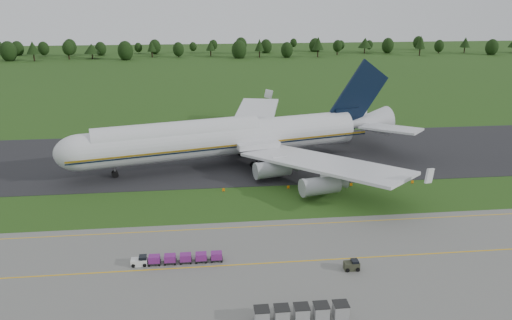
{
  "coord_description": "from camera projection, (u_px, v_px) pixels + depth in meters",
  "views": [
    {
      "loc": [
        -3.99,
        -85.06,
        37.39
      ],
      "look_at": [
        5.67,
        2.0,
        7.73
      ],
      "focal_mm": 35.0,
      "sensor_mm": 36.0,
      "label": 1
    }
  ],
  "objects": [
    {
      "name": "taxiway",
      "position": [
        220.0,
        157.0,
        118.83
      ],
      "size": [
        300.0,
        40.0,
        0.08
      ],
      "primitive_type": "cube",
      "color": "black",
      "rests_on": "ground"
    },
    {
      "name": "ground",
      "position": [
        227.0,
        204.0,
        92.48
      ],
      "size": [
        600.0,
        600.0,
        0.0
      ],
      "primitive_type": "plane",
      "color": "#224414",
      "rests_on": "ground"
    },
    {
      "name": "tree_line",
      "position": [
        182.0,
        47.0,
        294.13
      ],
      "size": [
        530.01,
        24.44,
        11.95
      ],
      "color": "black",
      "rests_on": "ground"
    },
    {
      "name": "utility_cart",
      "position": [
        351.0,
        266.0,
        70.4
      ],
      "size": [
        2.12,
        1.48,
        1.17
      ],
      "color": "#313424",
      "rests_on": "apron"
    },
    {
      "name": "aircraft",
      "position": [
        231.0,
        137.0,
        112.15
      ],
      "size": [
        79.57,
        75.35,
        22.31
      ],
      "color": "silver",
      "rests_on": "ground"
    },
    {
      "name": "apron_markings",
      "position": [
        238.0,
        284.0,
        67.06
      ],
      "size": [
        300.0,
        30.2,
        0.01
      ],
      "color": "#E6AB0D",
      "rests_on": "apron"
    },
    {
      "name": "uld_row",
      "position": [
        301.0,
        312.0,
        59.63
      ],
      "size": [
        11.44,
        1.84,
        1.81
      ],
      "color": "#979797",
      "rests_on": "apron"
    },
    {
      "name": "baggage_train",
      "position": [
        176.0,
        258.0,
        72.06
      ],
      "size": [
        13.14,
        1.39,
        1.34
      ],
      "color": "white",
      "rests_on": "apron"
    },
    {
      "name": "edge_markers",
      "position": [
        320.0,
        186.0,
        100.33
      ],
      "size": [
        39.3,
        0.3,
        0.6
      ],
      "color": "orange",
      "rests_on": "ground"
    },
    {
      "name": "apron",
      "position": [
        242.0,
        316.0,
        60.46
      ],
      "size": [
        300.0,
        52.0,
        0.06
      ],
      "primitive_type": "cube",
      "color": "slate",
      "rests_on": "ground"
    }
  ]
}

